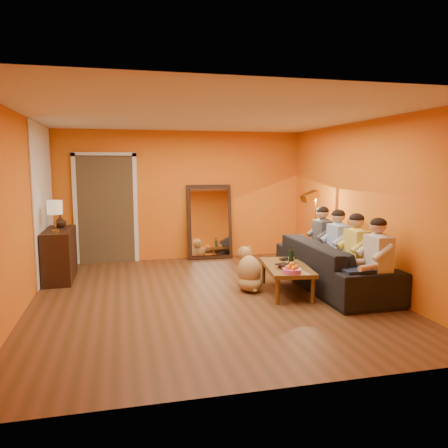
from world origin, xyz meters
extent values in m
cube|color=brown|center=(0.00, 0.00, 0.00)|extent=(5.00, 5.50, 0.00)
cube|color=white|center=(0.00, 0.00, 2.60)|extent=(5.00, 5.50, 0.00)
cube|color=#E6551B|center=(0.00, 2.75, 1.30)|extent=(5.00, 0.00, 2.60)
cube|color=#E6551B|center=(-2.50, 0.00, 1.30)|extent=(0.00, 5.50, 2.60)
cube|color=#E6551B|center=(2.50, 0.00, 1.30)|extent=(0.00, 5.50, 2.60)
cube|color=white|center=(-2.48, 1.75, 1.30)|extent=(0.02, 1.90, 2.58)
cube|color=#3F2D19|center=(-1.50, 2.83, 1.05)|extent=(1.06, 0.30, 2.10)
cube|color=white|center=(-2.07, 2.71, 1.05)|extent=(0.08, 0.06, 2.20)
cube|color=white|center=(-0.93, 2.71, 1.05)|extent=(0.08, 0.06, 2.20)
cube|color=white|center=(-1.50, 2.71, 2.12)|extent=(1.22, 0.06, 0.08)
cube|color=black|center=(0.55, 2.63, 0.76)|extent=(0.92, 0.27, 1.51)
cube|color=white|center=(0.55, 2.59, 0.76)|extent=(0.78, 0.21, 1.35)
cube|color=black|center=(-2.24, 1.55, 0.42)|extent=(0.44, 1.18, 0.85)
imported|color=black|center=(2.00, 0.02, 0.37)|extent=(2.50, 0.98, 0.73)
cylinder|color=black|center=(1.23, -0.11, 0.58)|extent=(0.07, 0.07, 0.31)
imported|color=#B27F3F|center=(1.30, 0.06, 0.47)|extent=(0.13, 0.13, 0.10)
imported|color=black|center=(1.36, 0.29, 0.43)|extent=(0.36, 0.30, 0.02)
imported|color=black|center=(1.00, -0.26, 0.43)|extent=(0.18, 0.23, 0.02)
imported|color=#B72D14|center=(1.01, -0.25, 0.45)|extent=(0.17, 0.23, 0.02)
imported|color=black|center=(1.00, -0.27, 0.47)|extent=(0.26, 0.30, 0.02)
imported|color=black|center=(-2.24, 1.80, 0.95)|extent=(0.20, 0.20, 0.21)
camera|label=1|loc=(-1.22, -6.09, 1.92)|focal=35.00mm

